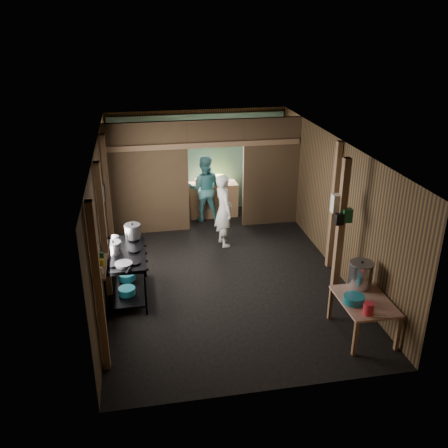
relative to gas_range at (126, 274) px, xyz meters
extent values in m
cube|color=black|center=(1.88, 0.64, -0.44)|extent=(4.50, 7.00, 0.00)
cube|color=#2F2E2D|center=(1.88, 0.64, 2.16)|extent=(4.50, 7.00, 0.00)
cube|color=brown|center=(1.88, 4.14, 0.86)|extent=(4.50, 0.00, 2.60)
cube|color=brown|center=(1.88, -2.86, 0.86)|extent=(4.50, 0.00, 2.60)
cube|color=brown|center=(-0.37, 0.64, 0.86)|extent=(0.00, 7.00, 2.60)
cube|color=brown|center=(4.13, 0.64, 0.86)|extent=(0.00, 7.00, 2.60)
cube|color=brown|center=(0.55, 2.84, 0.86)|extent=(1.85, 0.10, 2.60)
cube|color=brown|center=(3.46, 2.84, 0.86)|extent=(1.35, 0.10, 2.60)
cube|color=brown|center=(2.13, 2.84, 1.86)|extent=(1.30, 0.10, 0.60)
cube|color=#719E9E|center=(1.88, 4.08, 0.81)|extent=(4.40, 0.06, 2.50)
cube|color=olive|center=(2.18, 3.59, -0.02)|extent=(1.20, 0.50, 0.85)
cylinder|color=white|center=(2.13, 4.04, 1.46)|extent=(0.20, 0.03, 0.20)
cube|color=olive|center=(-0.30, -1.96, 0.86)|extent=(0.10, 0.12, 2.60)
cube|color=olive|center=(-0.30, -0.16, 0.86)|extent=(0.10, 0.12, 2.60)
cube|color=olive|center=(-0.30, 1.84, 0.86)|extent=(0.10, 0.12, 2.60)
cube|color=olive|center=(4.06, 0.44, 0.86)|extent=(0.10, 0.12, 2.60)
cube|color=olive|center=(3.73, -0.66, 0.86)|extent=(0.12, 0.12, 2.60)
cube|color=olive|center=(1.88, 2.79, 1.61)|extent=(4.40, 0.12, 0.12)
cylinder|color=slate|center=(-0.33, 1.04, 1.21)|extent=(0.03, 0.34, 0.34)
cylinder|color=black|center=(-0.33, 1.44, 1.11)|extent=(0.03, 0.30, 0.30)
cube|color=olive|center=(-0.27, -1.46, 0.96)|extent=(0.14, 0.80, 0.03)
cylinder|color=white|center=(-0.27, -1.71, 1.02)|extent=(0.07, 0.07, 0.10)
cylinder|color=gold|center=(-0.27, -1.46, 1.02)|extent=(0.08, 0.08, 0.10)
cylinder|color=#15542E|center=(-0.27, -1.24, 1.02)|extent=(0.06, 0.06, 0.10)
cube|color=white|center=(3.68, -0.58, 1.34)|extent=(0.22, 0.15, 0.32)
cube|color=#15542E|center=(3.80, -0.72, 1.16)|extent=(0.16, 0.12, 0.24)
cube|color=black|center=(3.66, -0.74, 1.11)|extent=(0.14, 0.10, 0.20)
cylinder|color=silver|center=(-0.17, 0.49, 0.50)|extent=(0.20, 0.20, 0.11)
cylinder|color=teal|center=(0.00, -0.24, -0.21)|extent=(0.30, 0.30, 0.12)
cylinder|color=teal|center=(0.00, 0.30, -0.21)|extent=(0.31, 0.31, 0.13)
cylinder|color=teal|center=(3.50, -1.89, 0.24)|extent=(0.37, 0.37, 0.12)
cylinder|color=red|center=(3.58, -2.23, 0.28)|extent=(0.18, 0.18, 0.19)
cube|color=silver|center=(3.71, -2.34, 0.19)|extent=(0.30, 0.13, 0.01)
cylinder|color=gold|center=(2.31, 3.59, 0.50)|extent=(0.35, 0.35, 0.19)
cylinder|color=#B92F15|center=(1.80, 3.59, 0.48)|extent=(0.13, 0.13, 0.15)
imported|color=white|center=(2.13, 1.84, 0.37)|extent=(0.50, 0.66, 1.63)
imported|color=teal|center=(1.92, 3.33, 0.38)|extent=(0.90, 0.75, 1.65)
camera|label=1|loc=(0.34, -7.94, 4.31)|focal=39.30mm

